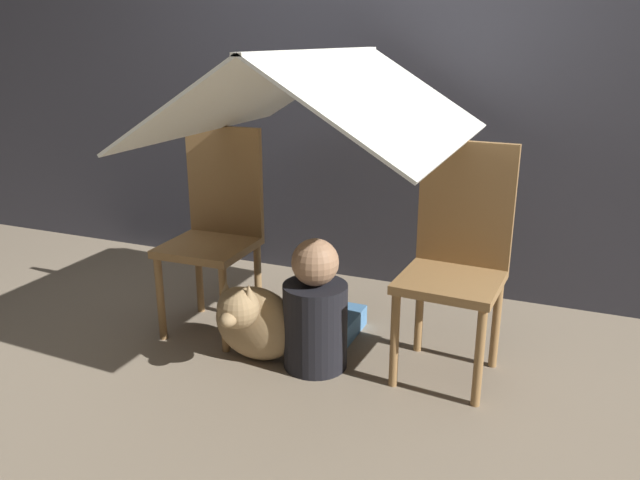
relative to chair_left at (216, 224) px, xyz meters
name	(u,v)px	position (x,y,z in m)	size (l,w,h in m)	color
ground_plane	(312,360)	(0.57, -0.17, -0.51)	(8.80, 8.80, 0.00)	gray
wall_back	(389,58)	(0.57, 0.88, 0.74)	(7.00, 0.05, 2.50)	#3D3D47
chair_left	(216,224)	(0.00, 0.00, 0.00)	(0.40, 0.40, 0.96)	olive
chair_right	(457,254)	(1.14, 0.00, 0.00)	(0.41, 0.41, 0.96)	olive
sheet_canopy	(320,94)	(0.57, -0.08, 0.62)	(1.14, 1.31, 0.36)	silver
person_front	(315,312)	(0.60, -0.21, -0.26)	(0.27, 0.27, 0.57)	black
dog	(253,320)	(0.34, -0.28, -0.31)	(0.39, 0.36, 0.41)	#9E7F56
floor_cushion	(318,321)	(0.48, 0.11, -0.46)	(0.39, 0.31, 0.10)	#4C7FB2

